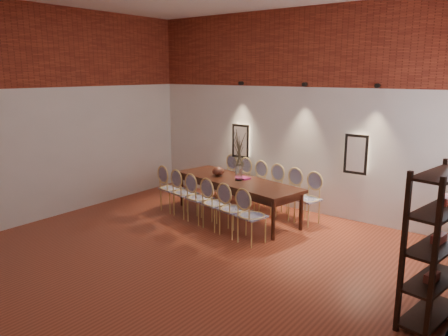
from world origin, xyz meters
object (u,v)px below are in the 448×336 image
Objects in this scene: chair_far_c at (254,185)px; vase at (239,173)px; chair_near_a at (172,188)px; chair_near_b at (185,193)px; chair_far_f at (307,199)px; chair_far_a at (225,177)px; chair_near_c at (200,198)px; chair_far_b at (239,181)px; shelving_rack at (436,246)px; chair_near_d at (216,203)px; book at (243,178)px; chair_far_d at (271,189)px; dining_table at (236,198)px; chair_far_e at (288,194)px; bowl at (218,171)px; chair_near_e at (233,209)px; chair_near_f at (252,216)px.

chair_far_c is 3.13× the size of vase.
chair_near_b is at bearing -0.00° from chair_near_a.
chair_far_c is 1.00× the size of chair_far_f.
chair_far_a is at bearing 0.00° from chair_far_c.
chair_near_c is 1.72m from chair_far_a.
chair_near_a is 0.46m from chair_near_b.
chair_far_b is 1.13m from vase.
chair_near_c is 4.40m from shelving_rack.
book is at bearing 103.29° from chair_near_d.
book is (1.04, -0.80, 0.30)m from chair_far_a.
vase is at bearing 149.22° from chair_far_a.
chair_far_d is at bearing 180.00° from chair_far_a.
dining_table is at bearing 32.12° from chair_near_a.
chair_far_f reaches higher than dining_table.
chair_far_e is 0.46m from chair_far_f.
chair_near_c is 0.89m from vase.
dining_table is 11.57× the size of bowl.
chair_near_e is 1.00× the size of chair_far_e.
chair_near_c is at bearing 180.00° from chair_near_e.
chair_near_f is 0.52× the size of shelving_rack.
chair_far_b is 0.52× the size of shelving_rack.
chair_far_b is at bearing 0.00° from chair_far_c.
chair_near_b is at bearing -147.68° from vase.
bowl is 0.92× the size of book.
book is at bearing 154.01° from chair_far_a.
chair_near_f is (0.45, -0.09, 0.00)m from chair_near_e.
chair_near_c is at bearing 72.33° from chair_far_d.
shelving_rack is at bearing -1.63° from chair_near_d.
vase is (0.06, -0.01, 0.53)m from dining_table.
chair_far_c reaches higher than book.
chair_far_a is (0.29, 1.42, 0.00)m from chair_near_a.
bowl is at bearing 136.93° from chair_near_d.
shelving_rack is (4.88, -2.59, 0.43)m from chair_far_a.
chair_far_c is 1.00× the size of chair_far_d.
chair_near_b is 1.17m from book.
book is (0.55, 0.09, -0.07)m from bowl.
chair_near_c is 1.00× the size of chair_near_f.
chair_far_c is at bearing -0.00° from chair_far_d.
chair_far_e is (0.91, -0.18, 0.00)m from chair_far_c.
chair_near_f is 1.72m from chair_far_d.
chair_far_c and chair_far_d have the same top height.
chair_near_e is at bearing 0.00° from chair_near_c.
chair_near_c is 1.00× the size of chair_far_c.
chair_near_d is 0.52× the size of shelving_rack.
chair_far_b is (-0.62, 1.61, 0.00)m from chair_near_d.
bowl is (-0.49, 0.05, 0.46)m from dining_table.
chair_far_b is (0.74, 1.33, 0.00)m from chair_near_a.
dining_table is 2.95× the size of chair_near_f.
chair_near_c is at bearing 57.50° from chair_far_e.
book is (-0.01, 0.15, -0.14)m from vase.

